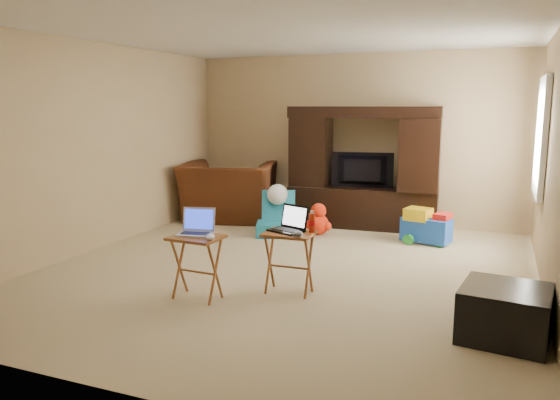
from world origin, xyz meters
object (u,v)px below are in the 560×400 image
at_px(television, 362,171).
at_px(laptop_left, 195,222).
at_px(tray_table_left, 197,268).
at_px(push_toy, 426,225).
at_px(ottoman, 505,313).
at_px(mouse_left, 210,237).
at_px(recliner, 229,192).
at_px(tray_table_right, 289,263).
at_px(laptop_right, 286,219).
at_px(water_bottle, 312,223).
at_px(mouse_right, 298,234).
at_px(entertainment_center, 363,168).
at_px(child_rocker, 274,213).
at_px(plush_toy, 318,219).

xyz_separation_m(television, laptop_left, (-0.71, -3.44, -0.13)).
bearing_deg(tray_table_left, push_toy, 63.53).
relative_size(ottoman, laptop_left, 2.04).
xyz_separation_m(ottoman, mouse_left, (-2.42, -0.19, 0.41)).
bearing_deg(recliner, television, 172.63).
height_order(tray_table_right, laptop_left, laptop_left).
distance_m(tray_table_left, laptop_right, 0.93).
bearing_deg(television, tray_table_left, 69.45).
relative_size(tray_table_left, water_bottle, 3.25).
bearing_deg(push_toy, tray_table_left, -105.99).
xyz_separation_m(tray_table_left, tray_table_right, (0.72, 0.46, 0.00)).
bearing_deg(mouse_right, entertainment_center, 93.20).
relative_size(child_rocker, tray_table_right, 1.04).
bearing_deg(child_rocker, television, 23.13).
bearing_deg(plush_toy, ottoman, -48.71).
xyz_separation_m(child_rocker, water_bottle, (1.22, -2.00, 0.37)).
distance_m(push_toy, laptop_right, 2.66).
xyz_separation_m(recliner, laptop_left, (1.31, -3.21, 0.26)).
bearing_deg(television, water_bottle, 85.22).
bearing_deg(mouse_right, plush_toy, 103.82).
height_order(child_rocker, push_toy, child_rocker).
bearing_deg(child_rocker, water_bottle, -78.97).
distance_m(tray_table_right, laptop_right, 0.42).
relative_size(tray_table_right, laptop_right, 1.91).
xyz_separation_m(recliner, water_bottle, (2.26, -2.70, 0.23)).
height_order(push_toy, laptop_left, laptop_left).
height_order(tray_table_left, tray_table_right, same).
relative_size(television, laptop_right, 2.87).
xyz_separation_m(recliner, child_rocker, (1.04, -0.70, -0.14)).
relative_size(tray_table_left, tray_table_right, 1.00).
bearing_deg(plush_toy, laptop_left, -95.68).
bearing_deg(mouse_right, water_bottle, 71.60).
xyz_separation_m(child_rocker, push_toy, (1.98, 0.36, -0.08)).
bearing_deg(mouse_left, ottoman, 4.42).
bearing_deg(water_bottle, laptop_right, -165.77).
relative_size(tray_table_left, laptop_right, 1.91).
relative_size(plush_toy, water_bottle, 2.46).
height_order(laptop_left, water_bottle, laptop_left).
xyz_separation_m(entertainment_center, laptop_right, (0.01, -3.04, -0.16)).
xyz_separation_m(tray_table_left, mouse_right, (0.85, 0.34, 0.32)).
xyz_separation_m(child_rocker, mouse_left, (0.49, -2.60, 0.30)).
bearing_deg(tray_table_right, recliner, 125.50).
distance_m(entertainment_center, water_bottle, 2.99).
bearing_deg(child_rocker, recliner, 125.45).
height_order(entertainment_center, tray_table_right, entertainment_center).
bearing_deg(water_bottle, laptop_left, -151.95).
xyz_separation_m(recliner, tray_table_left, (1.34, -3.24, -0.15)).
bearing_deg(television, recliner, -3.03).
height_order(mouse_left, water_bottle, water_bottle).
height_order(ottoman, mouse_left, mouse_left).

